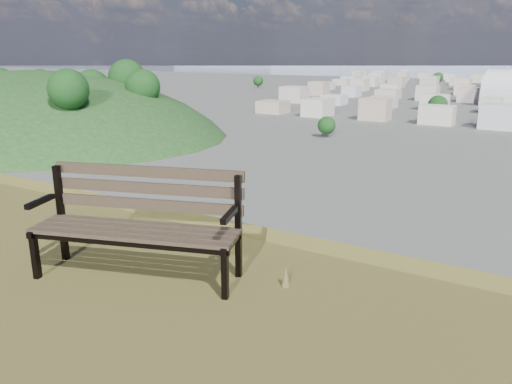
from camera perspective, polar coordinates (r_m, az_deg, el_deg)
The scene contains 3 objects.
park_bench at distance 4.45m, azimuth -13.17°, elevation -2.79°, with size 1.87×1.11×0.93m.
green_wooded_hill at distance 191.04m, azimuth -24.01°, elevation 6.31°, with size 163.97×131.18×81.99m.
city_trees at distance 321.44m, azimuth 26.12°, elevation 10.22°, with size 406.52×387.20×9.98m.
Camera 1 is at (4.18, -0.22, 26.91)m, focal length 35.00 mm.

